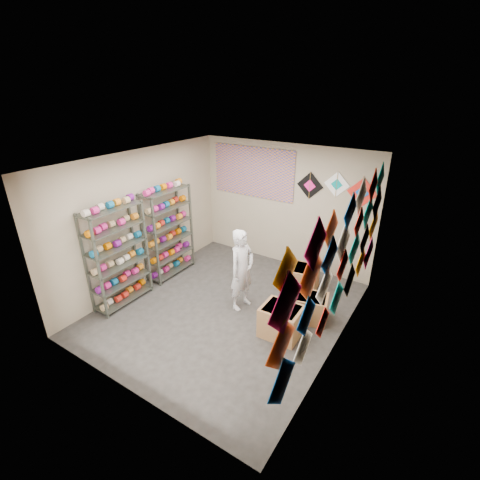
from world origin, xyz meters
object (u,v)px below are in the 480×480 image
Objects in this scene: shelf_rack_back at (168,233)px; carton_b at (310,308)px; carton_c at (304,279)px; carton_a at (281,321)px; shopkeeper at (242,270)px; shelf_rack_front at (118,257)px.

carton_b is (3.18, 0.09, -0.72)m from shelf_rack_back.
shelf_rack_back is 3.39× the size of carton_c.
carton_a reaches higher than carton_b.
carton_b is (1.22, 0.31, -0.53)m from shopkeeper.
shelf_rack_front is 3.34× the size of carton_b.
shopkeeper reaches higher than carton_c.
carton_c is (2.71, 2.23, -0.71)m from shelf_rack_front.
shelf_rack_back is 1.98m from shopkeeper.
shopkeeper is at bearing -133.82° from carton_c.
carton_a is (0.98, -0.34, -0.50)m from shopkeeper.
shelf_rack_back reaches higher than carton_a.
shelf_rack_front is 3.39× the size of carton_c.
carton_c is at bearing 97.26° from carton_a.
shopkeeper is at bearing 28.91° from shelf_rack_front.
shelf_rack_front and shelf_rack_back have the same top height.
shopkeeper is at bearing 158.99° from carton_a.
carton_a is at bearing -91.81° from carton_c.
shopkeeper reaches higher than carton_b.
shopkeeper reaches higher than carton_a.
shopkeeper is (1.96, 1.08, -0.19)m from shelf_rack_front.
carton_c is at bearing 105.19° from carton_b.
carton_a is 1.12× the size of carton_c.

